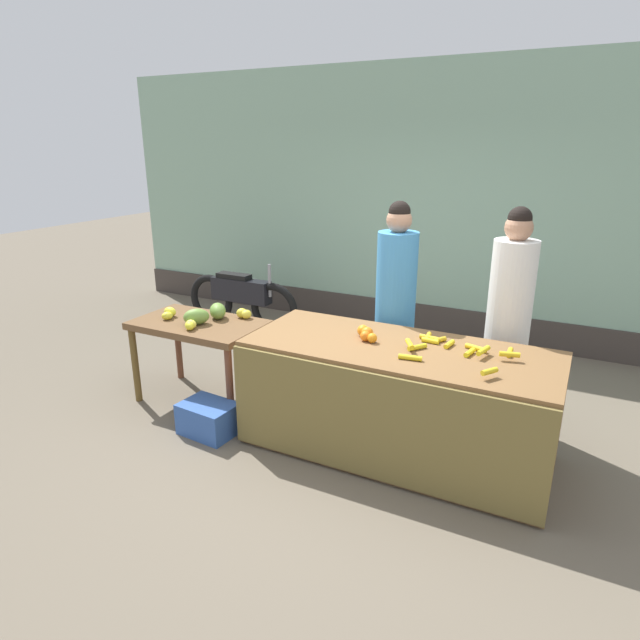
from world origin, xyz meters
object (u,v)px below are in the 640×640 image
(parked_motorcycle, at_px, (241,298))
(produce_crate, at_px, (209,418))
(vendor_woman_white_shirt, at_px, (508,321))
(produce_sack, at_px, (315,365))
(vendor_woman_blue_shirt, at_px, (395,307))

(parked_motorcycle, relative_size, produce_crate, 3.64)
(parked_motorcycle, xyz_separation_m, produce_crate, (1.25, -2.27, -0.27))
(parked_motorcycle, bearing_deg, vendor_woman_white_shirt, -17.61)
(vendor_woman_white_shirt, bearing_deg, produce_sack, -175.91)
(vendor_woman_blue_shirt, height_order, vendor_woman_white_shirt, vendor_woman_blue_shirt)
(vendor_woman_blue_shirt, relative_size, produce_crate, 4.11)
(parked_motorcycle, bearing_deg, produce_crate, -61.11)
(vendor_woman_blue_shirt, xyz_separation_m, vendor_woman_white_shirt, (0.92, 0.06, -0.00))
(vendor_woman_white_shirt, distance_m, parked_motorcycle, 3.51)
(produce_crate, bearing_deg, parked_motorcycle, 118.89)
(vendor_woman_white_shirt, distance_m, produce_crate, 2.52)
(vendor_woman_blue_shirt, relative_size, vendor_woman_white_shirt, 1.00)
(vendor_woman_white_shirt, xyz_separation_m, produce_crate, (-2.06, -1.22, -0.78))
(vendor_woman_blue_shirt, bearing_deg, vendor_woman_white_shirt, 3.68)
(vendor_woman_white_shirt, height_order, produce_crate, vendor_woman_white_shirt)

